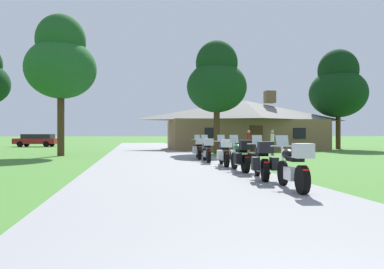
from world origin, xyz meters
TOP-DOWN VIEW (x-y plane):
  - ground_plane at (0.00, 20.00)m, footprint 500.00×500.00m
  - asphalt_driveway at (0.00, 18.00)m, footprint 6.40×80.00m
  - motorcycle_black_nearest_to_camera at (2.25, 7.04)m, footprint 0.68×2.08m
  - motorcycle_black_second_in_row at (2.23, 9.22)m, footprint 0.95×2.07m
  - motorcycle_green_third_in_row at (2.29, 11.57)m, footprint 0.72×2.08m
  - motorcycle_blue_fourth_in_row at (2.26, 13.95)m, footprint 0.82×2.08m
  - motorcycle_green_fifth_in_row at (2.02, 16.56)m, footprint 0.66×2.08m
  - motorcycle_yellow_farthest_in_row at (1.99, 18.67)m, footprint 0.81×2.08m
  - stone_lodge at (8.49, 32.01)m, footprint 14.17×7.10m
  - bystander_white_shirt_near_lodge at (8.02, 23.78)m, footprint 0.29×0.54m
  - bystander_red_shirt_beside_signpost at (6.50, 24.30)m, footprint 0.35×0.51m
  - tree_left_near at (-6.06, 23.89)m, footprint 4.48×4.48m
  - tree_right_of_lodge at (17.44, 31.68)m, footprint 5.29×5.29m
  - tree_by_lodge_front at (4.47, 25.47)m, footprint 4.31×4.31m
  - parked_red_suv_far_left at (-12.07, 43.02)m, footprint 4.82×2.48m

SIDE VIEW (x-z plane):
  - ground_plane at x=0.00m, z-range 0.00..0.00m
  - asphalt_driveway at x=0.00m, z-range 0.00..0.06m
  - motorcycle_black_second_in_row at x=2.23m, z-range -0.04..1.26m
  - motorcycle_green_third_in_row at x=2.29m, z-range -0.04..1.26m
  - motorcycle_blue_fourth_in_row at x=2.26m, z-range -0.04..1.26m
  - motorcycle_yellow_farthest_in_row at x=1.99m, z-range -0.04..1.26m
  - motorcycle_black_nearest_to_camera at x=2.25m, z-range -0.03..1.27m
  - motorcycle_green_fifth_in_row at x=2.02m, z-range -0.03..1.27m
  - parked_red_suv_far_left at x=-12.07m, z-range 0.08..1.48m
  - bystander_red_shirt_beside_signpost at x=6.50m, z-range 0.10..1.76m
  - bystander_white_shirt_near_lodge at x=8.02m, z-range 0.11..1.79m
  - stone_lodge at x=8.49m, z-range -0.38..4.97m
  - tree_by_lodge_front at x=4.47m, z-range 1.22..9.36m
  - tree_right_of_lodge at x=17.44m, z-range 1.18..10.49m
  - tree_left_near at x=-6.06m, z-range 1.56..10.60m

